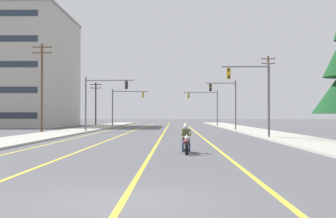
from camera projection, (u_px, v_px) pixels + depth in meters
ground_plane at (121, 201)px, 9.53m from camera, size 400.00×400.00×0.00m
lane_stripe_center at (165, 130)px, 54.52m from camera, size 0.16×100.00×0.01m
lane_stripe_left at (135, 130)px, 54.58m from camera, size 0.16×100.00×0.01m
lane_stripe_right at (193, 130)px, 54.47m from camera, size 0.16×100.00×0.01m
lane_stripe_far_left at (109, 130)px, 54.62m from camera, size 0.16×100.00×0.01m
sidewalk_kerb_right at (255, 131)px, 49.37m from camera, size 4.40×110.00×0.14m
sidewalk_kerb_left at (73, 131)px, 49.68m from camera, size 4.40×110.00×0.14m
motorcycle_with_rider at (186, 142)px, 21.46m from camera, size 0.70×2.19×1.46m
traffic_signal_near_right at (255, 89)px, 35.03m from camera, size 3.91×0.37×6.20m
traffic_signal_near_left at (100, 95)px, 48.89m from camera, size 5.59×0.51×6.20m
traffic_signal_mid_right at (227, 98)px, 53.09m from camera, size 3.72×0.37×6.20m
traffic_signal_mid_left at (123, 102)px, 71.66m from camera, size 6.04×0.69×6.20m
traffic_signal_far_right at (207, 102)px, 74.67m from camera, size 5.94×0.47×6.20m
utility_pole_left_near at (42, 84)px, 49.20m from camera, size 2.23×0.26×10.07m
utility_pole_right_far at (268, 90)px, 58.83m from camera, size 1.92×0.26×9.99m
utility_pole_left_far at (96, 102)px, 80.58m from camera, size 2.14×0.26×8.03m
apartment_building_far_left_block at (1, 70)px, 72.75m from camera, size 22.80×20.55×19.00m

